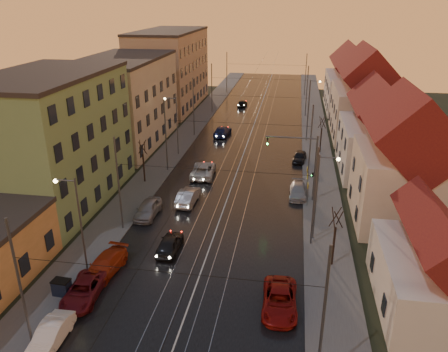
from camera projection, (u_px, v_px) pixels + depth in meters
The scene contains 49 objects.
ground at pixel (191, 300), 31.17m from camera, with size 160.00×160.00×0.00m, color black.
road at pixel (250, 136), 67.70m from camera, with size 16.00×120.00×0.04m, color black.
sidewalk_left at pixel (187, 133), 69.15m from camera, with size 4.00×120.00×0.15m, color #4C4C4C.
sidewalk_right at pixel (315, 139), 66.20m from camera, with size 4.00×120.00×0.15m, color #4C4C4C.
tram_rail_0 at pixel (236, 136), 68.01m from camera, with size 0.06×120.00×0.03m, color gray.
tram_rail_1 at pixel (245, 136), 67.80m from camera, with size 0.06×120.00×0.03m, color gray.
tram_rail_2 at pixel (255, 136), 67.57m from camera, with size 0.06×120.00×0.03m, color gray.
tram_rail_3 at pixel (264, 137), 67.36m from camera, with size 0.06×120.00×0.03m, color gray.
apartment_left_1 at pixel (52, 142), 44.07m from camera, with size 10.00×18.00×13.00m, color #698E5A.
apartment_left_2 at pixel (125, 103), 62.53m from camera, with size 10.00×20.00×12.00m, color tan.
apartment_left_3 at pixel (170, 70), 84.06m from camera, with size 10.00×24.00×14.00m, color #A17E68.
house_right_0 at pixel (442, 271), 29.38m from camera, with size 8.16×10.20×5.80m.
house_right_1 at pixel (406, 168), 40.30m from camera, with size 8.67×10.20×10.80m.
house_right_2 at pixel (381, 135), 52.48m from camera, with size 9.18×12.24×9.20m.
house_right_3 at pixel (365, 99), 65.73m from camera, with size 9.18×14.28×11.50m.
house_right_4 at pixel (352, 83), 82.46m from camera, with size 9.18×16.32×10.00m.
catenary_pole_l_0 at pixel (20, 287), 25.25m from camera, with size 0.16×0.16×9.00m, color #595B60.
catenary_pole_r_0 at pixel (323, 319), 22.72m from camera, with size 0.16×0.16×9.00m, color #595B60.
catenary_pole_l_1 at pixel (119, 185), 38.95m from camera, with size 0.16×0.16×9.00m, color #595B60.
catenary_pole_r_1 at pixel (314, 198), 36.42m from camera, with size 0.16×0.16×9.00m, color #595B60.
catenary_pole_l_2 at pixel (166, 136), 52.65m from camera, with size 0.16×0.16×9.00m, color #595B60.
catenary_pole_r_2 at pixel (311, 143), 50.12m from camera, with size 0.16×0.16×9.00m, color #595B60.
catenary_pole_l_3 at pixel (194, 107), 66.35m from camera, with size 0.16×0.16×9.00m, color #595B60.
catenary_pole_r_3 at pixel (308, 112), 63.81m from camera, with size 0.16×0.16×9.00m, color #595B60.
catenary_pole_l_4 at pixel (212, 89), 80.05m from camera, with size 0.16×0.16×9.00m, color #595B60.
catenary_pole_r_4 at pixel (307, 92), 77.51m from camera, with size 0.16×0.16×9.00m, color #595B60.
catenary_pole_l_5 at pixel (227, 73), 96.49m from camera, with size 0.16×0.16×9.00m, color #595B60.
catenary_pole_r_5 at pixel (306, 75), 93.95m from camera, with size 0.16×0.16×9.00m, color #595B60.
street_lamp_0 at pixel (76, 217), 32.49m from camera, with size 1.75×0.32×8.00m.
street_lamp_1 at pixel (320, 189), 37.11m from camera, with size 1.75×0.32×8.00m.
street_lamp_2 at pixel (175, 120), 58.06m from camera, with size 1.75×0.32×8.00m.
street_lamp_3 at pixel (311, 99), 69.99m from camera, with size 1.75×0.32×8.00m.
traffic_light_mast at pixel (306, 160), 44.69m from camera, with size 5.30×0.32×7.20m.
bare_tree_0 at pixel (144, 162), 50.00m from camera, with size 1.09×1.09×5.11m.
bare_tree_1 at pixel (334, 239), 34.21m from camera, with size 1.09×1.09×5.11m.
bare_tree_2 at pixel (321, 135), 59.75m from camera, with size 1.09×1.09×5.11m.
driving_car_0 at pixel (170, 243), 36.94m from camera, with size 1.69×4.20×1.43m, color black.
driving_car_1 at pixel (188, 196), 45.53m from camera, with size 1.65×4.72×1.56m, color #A7A7AD.
driving_car_2 at pixel (203, 170), 52.52m from camera, with size 2.62×5.67×1.58m, color #B7B7B7.
driving_car_3 at pixel (222, 131), 67.86m from camera, with size 2.07×5.10×1.48m, color #181F4A.
driving_car_4 at pixel (242, 103), 86.02m from camera, with size 1.53×3.80×1.29m, color black.
parked_left_0 at pixel (50, 335), 26.98m from camera, with size 1.44×4.14×1.36m, color white.
parked_left_1 at pixel (84, 290), 31.12m from camera, with size 2.19×4.75×1.32m, color #5C0F17.
parked_left_2 at pixel (105, 265), 33.94m from camera, with size 1.99×4.90×1.42m, color #A32A10.
parked_left_3 at pixel (148, 209), 42.83m from camera, with size 1.84×4.56×1.55m, color gray.
parked_right_0 at pixel (280, 300), 30.04m from camera, with size 2.37×5.14×1.43m, color maroon.
parked_right_1 at pixel (298, 191), 47.17m from camera, with size 1.79×4.40×1.28m, color #A7A7AD.
parked_right_2 at pixel (300, 157), 57.20m from camera, with size 1.52×3.78×1.29m, color black.
dumpster at pixel (62, 288), 31.34m from camera, with size 1.20×0.80×1.10m, color black.
Camera 1 is at (6.39, -24.77, 20.04)m, focal length 35.00 mm.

